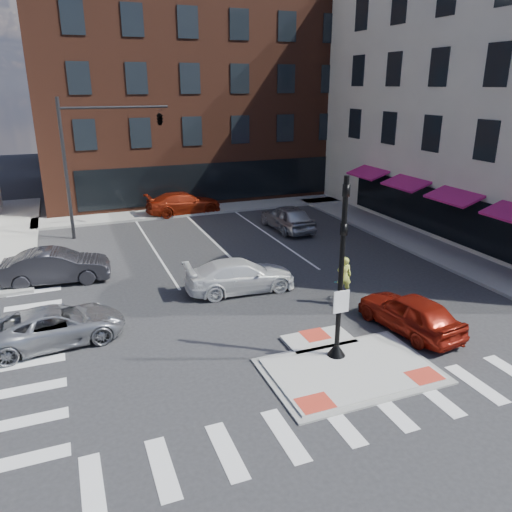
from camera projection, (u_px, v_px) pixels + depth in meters
name	position (u px, v px, depth m)	size (l,w,h in m)	color
ground	(342.00, 364.00, 16.26)	(120.00, 120.00, 0.00)	#28282B
refuge_island	(346.00, 366.00, 16.01)	(5.40, 4.65, 0.13)	gray
sidewalk_e	(415.00, 241.00, 28.77)	(3.00, 24.00, 0.15)	gray
sidewalk_n	(223.00, 207.00, 36.62)	(26.00, 3.00, 0.15)	gray
building_n	(185.00, 94.00, 42.88)	(24.40, 18.40, 15.50)	#4D2518
building_far_left	(87.00, 117.00, 58.97)	(10.00, 12.00, 10.00)	slate
building_far_right	(190.00, 106.00, 64.91)	(12.00, 12.00, 12.00)	brown
signal_pole	(340.00, 293.00, 15.84)	(0.60, 0.60, 5.98)	black
mast_arm_signal	(135.00, 128.00, 28.86)	(6.10, 2.24, 8.00)	black
silver_suv	(56.00, 325.00, 17.43)	(2.16, 4.68, 1.30)	#A1A3A7
red_sedan	(410.00, 313.00, 18.25)	(1.70, 4.23, 1.44)	maroon
white_pickup	(240.00, 275.00, 21.84)	(1.97, 4.85, 1.41)	white
bg_car_dark	(56.00, 266.00, 22.73)	(1.64, 4.70, 1.55)	#27272C
bg_car_silver	(287.00, 217.00, 30.95)	(1.89, 4.70, 1.60)	#A8AAB0
bg_car_red	(184.00, 203.00, 34.91)	(2.12, 5.22, 1.52)	#9B240E
cyclist	(343.00, 289.00, 20.42)	(1.02, 1.72, 2.08)	#3F3F44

